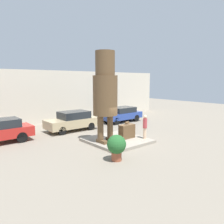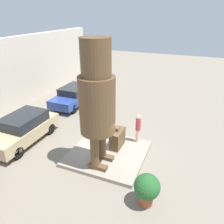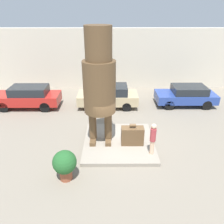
{
  "view_description": "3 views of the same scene",
  "coord_description": "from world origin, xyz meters",
  "px_view_note": "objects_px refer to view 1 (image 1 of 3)",
  "views": [
    {
      "loc": [
        -9.58,
        -10.83,
        4.17
      ],
      "look_at": [
        -0.44,
        0.01,
        2.1
      ],
      "focal_mm": 35.0,
      "sensor_mm": 36.0,
      "label": 1
    },
    {
      "loc": [
        -8.59,
        -3.77,
        6.88
      ],
      "look_at": [
        0.09,
        -0.19,
        2.47
      ],
      "focal_mm": 35.0,
      "sensor_mm": 36.0,
      "label": 2
    },
    {
      "loc": [
        -0.43,
        -9.83,
        6.65
      ],
      "look_at": [
        -0.37,
        0.25,
        1.78
      ],
      "focal_mm": 35.0,
      "sensor_mm": 36.0,
      "label": 3
    }
  ],
  "objects_px": {
    "parked_car_blue": "(122,114)",
    "planter_pot": "(117,146)",
    "statue_figure": "(105,90)",
    "giant_suitcase": "(127,131)",
    "parked_car_tan": "(72,121)",
    "tourist": "(145,126)"
  },
  "relations": [
    {
      "from": "parked_car_tan",
      "to": "parked_car_blue",
      "type": "bearing_deg",
      "value": -178.01
    },
    {
      "from": "giant_suitcase",
      "to": "tourist",
      "type": "relative_size",
      "value": 0.71
    },
    {
      "from": "statue_figure",
      "to": "tourist",
      "type": "bearing_deg",
      "value": -24.98
    },
    {
      "from": "tourist",
      "to": "planter_pot",
      "type": "distance_m",
      "value": 4.18
    },
    {
      "from": "giant_suitcase",
      "to": "parked_car_tan",
      "type": "xyz_separation_m",
      "value": [
        -1.27,
        5.2,
        0.16
      ]
    },
    {
      "from": "tourist",
      "to": "parked_car_blue",
      "type": "bearing_deg",
      "value": 60.18
    },
    {
      "from": "planter_pot",
      "to": "statue_figure",
      "type": "bearing_deg",
      "value": 62.7
    },
    {
      "from": "statue_figure",
      "to": "planter_pot",
      "type": "distance_m",
      "value": 4.09
    },
    {
      "from": "parked_car_tan",
      "to": "giant_suitcase",
      "type": "bearing_deg",
      "value": 103.74
    },
    {
      "from": "giant_suitcase",
      "to": "parked_car_blue",
      "type": "xyz_separation_m",
      "value": [
        4.46,
        5.4,
        0.12
      ]
    },
    {
      "from": "giant_suitcase",
      "to": "tourist",
      "type": "distance_m",
      "value": 1.3
    },
    {
      "from": "parked_car_tan",
      "to": "parked_car_blue",
      "type": "distance_m",
      "value": 5.73
    },
    {
      "from": "statue_figure",
      "to": "parked_car_tan",
      "type": "height_order",
      "value": "statue_figure"
    },
    {
      "from": "giant_suitcase",
      "to": "parked_car_blue",
      "type": "height_order",
      "value": "parked_car_blue"
    },
    {
      "from": "giant_suitcase",
      "to": "parked_car_tan",
      "type": "distance_m",
      "value": 5.35
    },
    {
      "from": "parked_car_blue",
      "to": "giant_suitcase",
      "type": "bearing_deg",
      "value": 50.43
    },
    {
      "from": "statue_figure",
      "to": "giant_suitcase",
      "type": "height_order",
      "value": "statue_figure"
    },
    {
      "from": "statue_figure",
      "to": "planter_pot",
      "type": "bearing_deg",
      "value": -117.3
    },
    {
      "from": "parked_car_blue",
      "to": "planter_pot",
      "type": "height_order",
      "value": "parked_car_blue"
    },
    {
      "from": "tourist",
      "to": "statue_figure",
      "type": "bearing_deg",
      "value": 155.02
    },
    {
      "from": "statue_figure",
      "to": "planter_pot",
      "type": "xyz_separation_m",
      "value": [
        -1.38,
        -2.67,
        -2.77
      ]
    },
    {
      "from": "parked_car_tan",
      "to": "planter_pot",
      "type": "distance_m",
      "value": 7.76
    }
  ]
}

